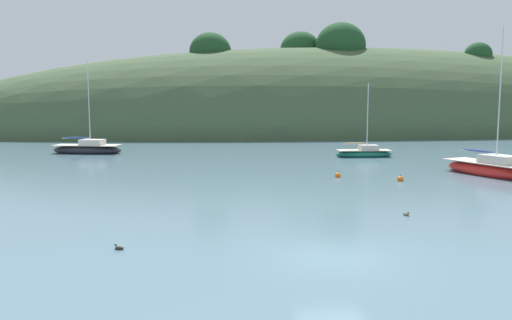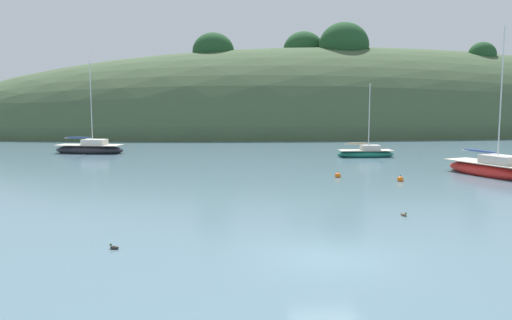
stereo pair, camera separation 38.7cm
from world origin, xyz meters
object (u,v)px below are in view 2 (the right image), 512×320
sailboat_grey_yawl (493,169)px  duck_straggler (114,248)px  sailboat_yellow_far (90,149)px  mooring_buoy_channel (338,176)px  sailboat_red_portside (366,153)px  mooring_buoy_outer (400,179)px  duck_lead (404,215)px

sailboat_grey_yawl → duck_straggler: sailboat_grey_yawl is taller
duck_straggler → sailboat_yellow_far: bearing=102.2°
sailboat_yellow_far → sailboat_grey_yawl: bearing=-32.7°
mooring_buoy_channel → duck_straggler: (-13.48, -16.57, -0.07)m
mooring_buoy_channel → sailboat_yellow_far: bearing=136.2°
duck_straggler → sailboat_red_portside: bearing=55.7°
sailboat_yellow_far → mooring_buoy_outer: size_ratio=18.77×
sailboat_grey_yawl → mooring_buoy_outer: 8.10m
duck_lead → mooring_buoy_outer: bearing=67.6°
mooring_buoy_outer → sailboat_grey_yawl: bearing=11.6°
mooring_buoy_channel → duck_lead: mooring_buoy_channel is taller
sailboat_grey_yawl → mooring_buoy_outer: (-7.93, -1.63, -0.35)m
sailboat_red_portside → sailboat_yellow_far: bearing=165.2°
mooring_buoy_outer → duck_lead: 11.17m
mooring_buoy_outer → duck_straggler: bearing=-140.5°
duck_straggler → duck_lead: bearing=16.7°
sailboat_yellow_far → duck_lead: 39.41m
sailboat_grey_yawl → mooring_buoy_channel: sailboat_grey_yawl is taller
sailboat_yellow_far → duck_straggler: sailboat_yellow_far is taller
sailboat_red_portside → duck_lead: sailboat_red_portside is taller
duck_straggler → sailboat_grey_yawl: bearing=32.2°
sailboat_red_portside → duck_lead: size_ratio=17.99×
sailboat_grey_yawl → duck_straggler: size_ratio=27.41×
sailboat_grey_yawl → duck_lead: size_ratio=26.69×
mooring_buoy_outer → duck_lead: (-4.26, -10.33, -0.07)m
mooring_buoy_outer → duck_straggler: (-17.26, -14.24, -0.07)m
mooring_buoy_outer → duck_lead: bearing=-112.4°
sailboat_red_portside → mooring_buoy_outer: (-3.01, -15.50, -0.24)m
mooring_buoy_outer → duck_straggler: mooring_buoy_outer is taller
sailboat_yellow_far → mooring_buoy_channel: sailboat_yellow_far is taller
mooring_buoy_channel → mooring_buoy_outer: bearing=-31.6°
mooring_buoy_outer → duck_lead: mooring_buoy_outer is taller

